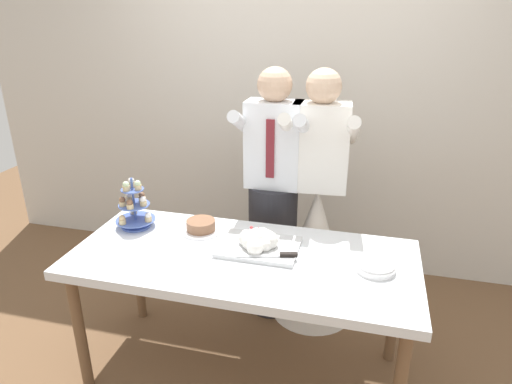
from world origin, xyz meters
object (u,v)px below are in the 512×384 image
round_cake (201,226)px  person_groom (273,210)px  dessert_table (243,267)px  cupcake_stand (134,208)px  main_cake_tray (259,242)px  plate_stack (375,267)px  person_bride (316,236)px

round_cake → person_groom: person_groom is taller
dessert_table → cupcake_stand: 0.75m
main_cake_tray → plate_stack: bearing=-5.7°
person_bride → person_groom: bearing=-177.1°
round_cake → cupcake_stand: bearing=-174.2°
main_cake_tray → round_cake: bearing=161.6°
round_cake → person_bride: size_ratio=0.14×
cupcake_stand → round_cake: (0.39, 0.04, -0.09)m
cupcake_stand → dessert_table: bearing=-13.2°
dessert_table → cupcake_stand: size_ratio=5.90×
person_bride → cupcake_stand: bearing=-153.0°
dessert_table → round_cake: (-0.31, 0.20, 0.10)m
cupcake_stand → round_cake: cupcake_stand is taller
person_bride → main_cake_tray: bearing=-111.4°
dessert_table → main_cake_tray: main_cake_tray is taller
plate_stack → person_bride: bearing=119.4°
cupcake_stand → person_bride: (1.00, 0.51, -0.31)m
cupcake_stand → person_bride: bearing=27.0°
plate_stack → person_groom: bearing=135.6°
cupcake_stand → person_groom: person_groom is taller
dessert_table → plate_stack: 0.68m
main_cake_tray → round_cake: (-0.38, 0.12, -0.01)m
main_cake_tray → person_bride: (0.23, 0.60, -0.24)m
cupcake_stand → plate_stack: cupcake_stand is taller
main_cake_tray → person_groom: 0.59m
dessert_table → plate_stack: plate_stack is taller
plate_stack → round_cake: (-0.98, 0.19, 0.01)m
plate_stack → person_groom: (-0.66, 0.64, -0.05)m
round_cake → dessert_table: bearing=-33.5°
main_cake_tray → person_bride: 0.68m
cupcake_stand → person_bride: person_bride is taller
plate_stack → person_bride: (-0.37, 0.66, -0.21)m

